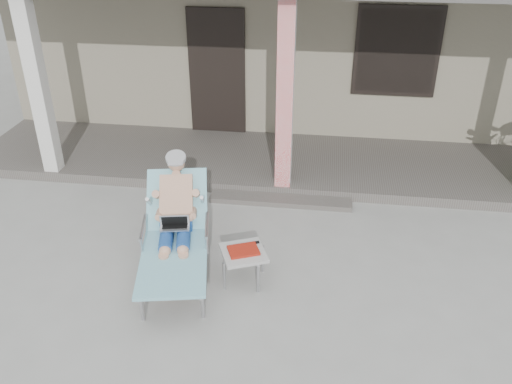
# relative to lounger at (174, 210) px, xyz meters

# --- Properties ---
(ground) EXTENTS (60.00, 60.00, 0.00)m
(ground) POSITION_rel_lounger_xyz_m (1.06, -0.24, -0.76)
(ground) COLOR #9E9E99
(ground) RESTS_ON ground
(house) EXTENTS (10.40, 5.40, 3.30)m
(house) POSITION_rel_lounger_xyz_m (1.06, 6.26, 0.91)
(house) COLOR gray
(house) RESTS_ON ground
(porch_deck) EXTENTS (10.00, 2.00, 0.15)m
(porch_deck) POSITION_rel_lounger_xyz_m (1.06, 2.76, -0.68)
(porch_deck) COLOR #605B56
(porch_deck) RESTS_ON ground
(porch_step) EXTENTS (2.00, 0.30, 0.07)m
(porch_step) POSITION_rel_lounger_xyz_m (1.06, 1.61, -0.72)
(porch_step) COLOR #605B56
(porch_step) RESTS_ON ground
(lounger) EXTENTS (1.06, 1.96, 1.23)m
(lounger) POSITION_rel_lounger_xyz_m (0.00, 0.00, 0.00)
(lounger) COLOR #B7B7BC
(lounger) RESTS_ON ground
(side_table) EXTENTS (0.61, 0.61, 0.42)m
(side_table) POSITION_rel_lounger_xyz_m (0.81, -0.17, -0.40)
(side_table) COLOR #B0B0AB
(side_table) RESTS_ON ground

